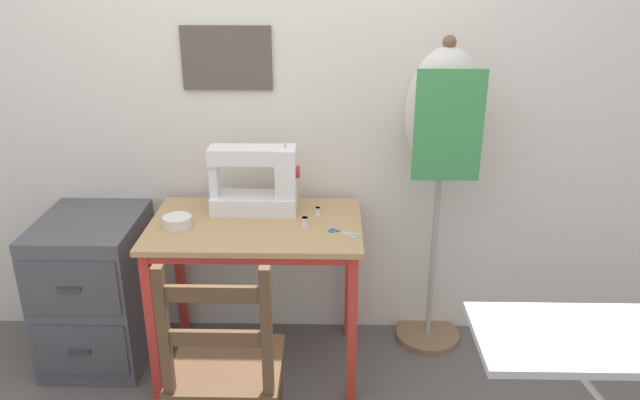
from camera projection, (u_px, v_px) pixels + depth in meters
name	position (u px, v px, depth m)	size (l,w,h in m)	color
wall_back	(260.00, 83.00, 2.85)	(10.00, 0.07, 2.55)	silver
sewing_table	(256.00, 245.00, 2.74)	(0.92, 0.59, 0.74)	tan
sewing_machine	(259.00, 182.00, 2.78)	(0.40, 0.16, 0.33)	white
fabric_bowl	(177.00, 221.00, 2.67)	(0.12, 0.12, 0.04)	silver
scissors	(339.00, 232.00, 2.62)	(0.14, 0.09, 0.01)	silver
thread_spool_near_machine	(305.00, 222.00, 2.67)	(0.04, 0.04, 0.04)	silver
thread_spool_mid_table	(318.00, 211.00, 2.79)	(0.03, 0.03, 0.04)	silver
wooden_chair	(226.00, 370.00, 2.26)	(0.40, 0.38, 0.91)	#513823
filing_cabinet	(97.00, 289.00, 2.94)	(0.45, 0.56, 0.71)	#4C4C51
dress_form	(443.00, 128.00, 2.78)	(0.35, 0.32, 1.51)	#846647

